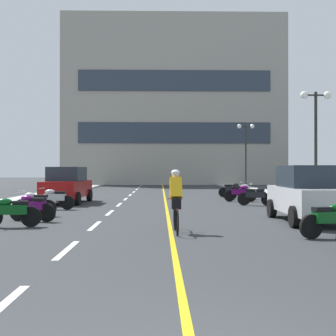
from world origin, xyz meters
name	(u,v)px	position (x,y,z in m)	size (l,w,h in m)	color
ground_plane	(161,200)	(0.00, 21.00, 0.00)	(140.00, 140.00, 0.00)	#2D3033
curb_left	(43,196)	(-7.20, 24.00, 0.06)	(2.40, 72.00, 0.12)	#A8A8A3
curb_right	(277,196)	(7.20, 24.00, 0.06)	(2.40, 72.00, 0.12)	#A8A8A3
lane_dash_1	(67,250)	(-2.00, 6.00, 0.00)	(0.14, 2.20, 0.01)	silver
lane_dash_2	(95,226)	(-2.00, 10.00, 0.00)	(0.14, 2.20, 0.01)	silver
lane_dash_3	(110,213)	(-2.00, 14.00, 0.00)	(0.14, 2.20, 0.01)	silver
lane_dash_4	(119,205)	(-2.00, 18.00, 0.00)	(0.14, 2.20, 0.01)	silver
lane_dash_5	(126,199)	(-2.00, 22.00, 0.00)	(0.14, 2.20, 0.01)	silver
lane_dash_6	(130,195)	(-2.00, 26.00, 0.00)	(0.14, 2.20, 0.01)	silver
lane_dash_7	(134,192)	(-2.00, 30.00, 0.00)	(0.14, 2.20, 0.01)	silver
lane_dash_8	(137,190)	(-2.00, 34.00, 0.00)	(0.14, 2.20, 0.01)	silver
lane_dash_9	(139,188)	(-2.00, 38.00, 0.00)	(0.14, 2.20, 0.01)	silver
lane_dash_10	(141,186)	(-2.00, 42.00, 0.00)	(0.14, 2.20, 0.01)	silver
lane_dash_11	(142,185)	(-2.00, 46.00, 0.00)	(0.14, 2.20, 0.01)	silver
centre_line_yellow	(165,197)	(0.25, 24.00, 0.00)	(0.12, 66.00, 0.01)	gold
office_building	(174,103)	(1.57, 48.75, 9.50)	(24.97, 7.62, 19.00)	#9E998E
street_lamp_mid	(316,122)	(7.23, 17.17, 3.93)	(1.46, 0.36, 5.22)	black
street_lamp_far	(246,142)	(7.23, 34.00, 4.05)	(1.46, 0.36, 5.41)	black
parked_car_near	(308,194)	(4.74, 10.81, 0.92)	(1.98, 4.23, 1.82)	black
parked_car_mid	(67,185)	(-4.71, 19.02, 0.92)	(2.07, 4.27, 1.82)	black
motorcycle_2	(331,219)	(4.18, 7.50, 0.47)	(1.67, 0.70, 0.92)	black
motorcycle_3	(11,211)	(-4.39, 9.68, 0.47)	(1.70, 0.60, 0.92)	black
motorcycle_4	(32,207)	(-4.22, 11.17, 0.47)	(1.65, 0.77, 0.92)	black
motorcycle_5	(35,203)	(-4.61, 12.86, 0.47)	(1.67, 0.71, 0.92)	black
motorcycle_6	(54,198)	(-4.49, 15.43, 0.47)	(1.70, 0.60, 0.92)	black
motorcycle_7	(256,196)	(4.45, 17.27, 0.47)	(1.63, 0.81, 0.92)	black
motorcycle_8	(240,193)	(4.19, 19.88, 0.47)	(1.70, 0.60, 0.92)	black
motorcycle_9	(242,191)	(4.55, 21.44, 0.47)	(1.70, 0.60, 0.92)	black
motorcycle_10	(232,189)	(4.39, 23.63, 0.47)	(1.70, 0.60, 0.92)	black
cyclist_rider	(176,199)	(0.39, 8.52, 0.89)	(0.42, 1.77, 1.71)	black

